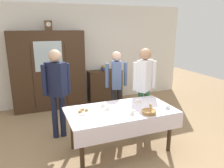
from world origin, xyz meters
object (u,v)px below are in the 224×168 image
object	(u,v)px
wall_cabinet	(49,71)
tea_cup_far_left	(167,107)
tea_cup_near_left	(104,105)
person_near_right_end	(144,81)
tea_cup_center	(107,108)
spoon_mid_left	(88,118)
pastry_plate	(83,111)
bookshelf_low	(105,85)
person_by_cabinet	(116,80)
book_stack	(105,68)
mantel_clock	(48,25)
spoon_mid_right	(127,105)
spoon_far_right	(126,110)
person_beside_shelf	(57,85)
tea_cup_mid_left	(132,112)
dining_table	(121,116)
bread_basket	(149,112)
tea_cup_near_right	(138,102)

from	to	relation	value
wall_cabinet	tea_cup_far_left	world-z (taller)	wall_cabinet
tea_cup_near_left	person_near_right_end	bearing A→B (deg)	17.84
tea_cup_center	spoon_mid_left	bearing A→B (deg)	-151.80
pastry_plate	person_near_right_end	distance (m)	1.51
wall_cabinet	person_near_right_end	distance (m)	2.59
bookshelf_low	pastry_plate	world-z (taller)	bookshelf_low
person_by_cabinet	person_near_right_end	bearing A→B (deg)	-56.72
book_stack	tea_cup_center	bearing A→B (deg)	-108.87
mantel_clock	spoon_mid_right	distance (m)	2.95
spoon_far_right	person_by_cabinet	size ratio (longest dim) A/B	0.07
spoon_far_right	person_beside_shelf	bearing A→B (deg)	136.65
tea_cup_mid_left	person_by_cabinet	xyz separation A→B (m)	(0.31, 1.40, 0.19)
bookshelf_low	person_near_right_end	distance (m)	2.10
person_beside_shelf	wall_cabinet	bearing A→B (deg)	89.08
dining_table	tea_cup_mid_left	world-z (taller)	tea_cup_mid_left
tea_cup_far_left	book_stack	bearing A→B (deg)	92.41
tea_cup_center	person_by_cabinet	distance (m)	1.26
dining_table	person_by_cabinet	xyz separation A→B (m)	(0.41, 1.20, 0.31)
tea_cup_center	spoon_mid_left	distance (m)	0.46
book_stack	spoon_mid_right	xyz separation A→B (m)	(-0.45, -2.45, -0.20)
tea_cup_center	person_beside_shelf	bearing A→B (deg)	132.22
wall_cabinet	tea_cup_mid_left	bearing A→B (deg)	-70.21
spoon_mid_left	pastry_plate	bearing A→B (deg)	91.05
spoon_mid_left	person_beside_shelf	xyz separation A→B (m)	(-0.31, 1.01, 0.29)
dining_table	person_beside_shelf	world-z (taller)	person_beside_shelf
book_stack	tea_cup_far_left	world-z (taller)	book_stack
bread_basket	spoon_mid_left	world-z (taller)	bread_basket
book_stack	person_near_right_end	world-z (taller)	person_near_right_end
mantel_clock	bread_basket	world-z (taller)	mantel_clock
bread_basket	tea_cup_far_left	bearing A→B (deg)	12.21
tea_cup_near_right	person_by_cabinet	bearing A→B (deg)	91.13
person_near_right_end	book_stack	bearing A→B (deg)	93.82
tea_cup_mid_left	tea_cup_center	bearing A→B (deg)	134.73
tea_cup_near_right	spoon_far_right	bearing A→B (deg)	-144.81
pastry_plate	spoon_mid_left	distance (m)	0.26
tea_cup_near_left	person_near_right_end	xyz separation A→B (m)	(1.00, 0.32, 0.26)
spoon_mid_right	dining_table	bearing A→B (deg)	-136.77
person_by_cabinet	bookshelf_low	bearing A→B (deg)	80.45
spoon_mid_right	tea_cup_center	bearing A→B (deg)	-170.29
person_by_cabinet	person_beside_shelf	xyz separation A→B (m)	(-1.34, -0.29, 0.08)
bookshelf_low	tea_cup_center	bearing A→B (deg)	-108.87
tea_cup_near_right	pastry_plate	xyz separation A→B (m)	(-1.05, -0.06, -0.01)
bookshelf_low	person_by_cabinet	bearing A→B (deg)	-99.55
dining_table	spoon_mid_right	distance (m)	0.29
pastry_plate	spoon_mid_right	world-z (taller)	pastry_plate
spoon_far_right	person_beside_shelf	world-z (taller)	person_beside_shelf
spoon_mid_left	tea_cup_near_left	bearing A→B (deg)	45.21
spoon_mid_left	tea_cup_near_right	bearing A→B (deg)	16.82
book_stack	spoon_mid_left	world-z (taller)	book_stack
mantel_clock	person_beside_shelf	world-z (taller)	mantel_clock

